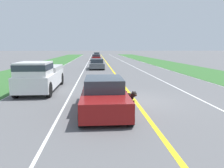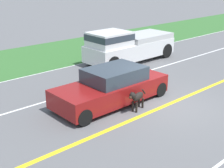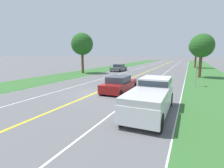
# 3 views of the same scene
# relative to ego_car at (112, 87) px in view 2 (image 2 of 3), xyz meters

# --- Properties ---
(ground_plane) EXTENTS (400.00, 400.00, 0.00)m
(ground_plane) POSITION_rel_ego_car_xyz_m (-1.66, -1.44, -0.66)
(ground_plane) COLOR #5B5B5E
(centre_divider_line) EXTENTS (0.18, 160.00, 0.01)m
(centre_divider_line) POSITION_rel_ego_car_xyz_m (-1.66, -1.44, -0.65)
(centre_divider_line) COLOR yellow
(centre_divider_line) RESTS_ON ground
(lane_edge_line_right) EXTENTS (0.14, 160.00, 0.01)m
(lane_edge_line_right) POSITION_rel_ego_car_xyz_m (5.34, -1.44, -0.65)
(lane_edge_line_right) COLOR white
(lane_edge_line_right) RESTS_ON ground
(lane_dash_same_dir) EXTENTS (0.10, 160.00, 0.01)m
(lane_dash_same_dir) POSITION_rel_ego_car_xyz_m (1.84, -1.44, -0.65)
(lane_dash_same_dir) COLOR white
(lane_dash_same_dir) RESTS_ON ground
(grass_verge_right) EXTENTS (6.00, 160.00, 0.03)m
(grass_verge_right) POSITION_rel_ego_car_xyz_m (8.34, -1.44, -0.64)
(grass_verge_right) COLOR #33662D
(grass_verge_right) RESTS_ON ground
(ego_car) EXTENTS (1.92, 4.78, 1.42)m
(ego_car) POSITION_rel_ego_car_xyz_m (0.00, 0.00, 0.00)
(ego_car) COLOR maroon
(ego_car) RESTS_ON ground
(dog) EXTENTS (0.47, 1.23, 0.87)m
(dog) POSITION_rel_ego_car_xyz_m (-1.21, -0.16, -0.12)
(dog) COLOR black
(dog) RESTS_ON ground
(pickup_truck) EXTENTS (2.02, 5.57, 1.91)m
(pickup_truck) POSITION_rel_ego_car_xyz_m (3.83, -4.64, 0.32)
(pickup_truck) COLOR silver
(pickup_truck) RESTS_ON ground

